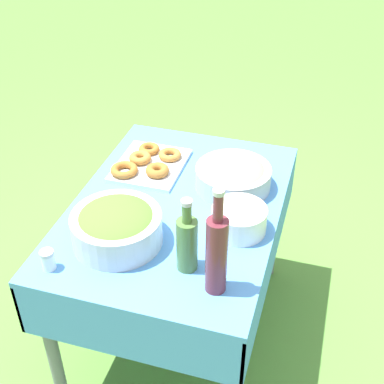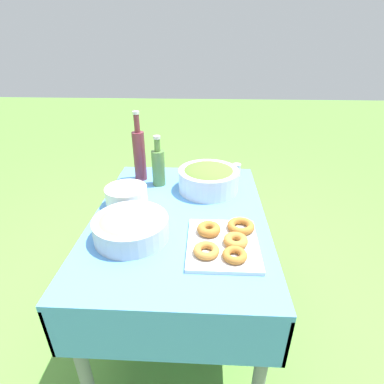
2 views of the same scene
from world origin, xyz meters
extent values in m
plane|color=#568C38|center=(0.00, 0.00, 0.00)|extent=(14.00, 14.00, 0.00)
cube|color=#4C8CD1|center=(0.00, 0.00, 0.72)|extent=(1.11, 0.79, 0.02)
cube|color=#4C8CD1|center=(0.00, -0.39, 0.60)|extent=(1.11, 0.01, 0.22)
cube|color=#4C8CD1|center=(0.00, 0.39, 0.60)|extent=(1.11, 0.01, 0.22)
cube|color=#4C8CD1|center=(-0.55, 0.00, 0.60)|extent=(0.01, 0.79, 0.22)
cube|color=#4C8CD1|center=(0.55, 0.00, 0.60)|extent=(0.01, 0.79, 0.22)
cylinder|color=slate|center=(-0.50, -0.34, 0.35)|extent=(0.05, 0.05, 0.71)
cylinder|color=slate|center=(0.50, -0.34, 0.35)|extent=(0.05, 0.05, 0.71)
cylinder|color=slate|center=(-0.50, 0.34, 0.35)|extent=(0.05, 0.05, 0.71)
cylinder|color=silver|center=(0.26, -0.13, 0.79)|extent=(0.32, 0.32, 0.12)
ellipsoid|color=#51892D|center=(0.26, -0.13, 0.83)|extent=(0.28, 0.28, 0.07)
cylinder|color=#B2B7BC|center=(-0.18, 0.18, 0.78)|extent=(0.31, 0.31, 0.09)
ellipsoid|color=tan|center=(-0.18, 0.18, 0.81)|extent=(0.27, 0.27, 0.07)
cube|color=silver|center=(-0.23, -0.19, 0.74)|extent=(0.33, 0.28, 0.02)
torus|color=#A36628|center=(-0.32, -0.23, 0.76)|extent=(0.13, 0.13, 0.03)
torus|color=#A36628|center=(-0.16, -0.14, 0.76)|extent=(0.13, 0.13, 0.04)
torus|color=#A36628|center=(-0.13, -0.27, 0.76)|extent=(0.12, 0.12, 0.03)
torus|color=#B27533|center=(-0.23, -0.24, 0.76)|extent=(0.12, 0.12, 0.03)
torus|color=#B27533|center=(-0.30, -0.13, 0.76)|extent=(0.13, 0.13, 0.03)
cylinder|color=white|center=(0.08, 0.26, 0.74)|extent=(0.20, 0.20, 0.01)
cylinder|color=white|center=(0.08, 0.26, 0.75)|extent=(0.20, 0.20, 0.01)
cylinder|color=white|center=(0.08, 0.26, 0.76)|extent=(0.20, 0.20, 0.01)
cylinder|color=white|center=(0.08, 0.26, 0.77)|extent=(0.20, 0.20, 0.01)
cylinder|color=white|center=(0.08, 0.26, 0.79)|extent=(0.20, 0.20, 0.01)
cylinder|color=white|center=(0.08, 0.26, 0.80)|extent=(0.20, 0.20, 0.01)
cylinder|color=white|center=(0.08, 0.26, 0.81)|extent=(0.20, 0.20, 0.01)
cylinder|color=white|center=(0.08, 0.26, 0.82)|extent=(0.20, 0.20, 0.01)
cylinder|color=#4C7238|center=(0.32, 0.14, 0.83)|extent=(0.07, 0.07, 0.20)
cylinder|color=#4C7238|center=(0.32, 0.14, 0.96)|extent=(0.03, 0.03, 0.07)
cylinder|color=#B7B7B7|center=(0.32, 0.14, 1.00)|extent=(0.04, 0.04, 0.02)
cylinder|color=maroon|center=(0.39, 0.26, 0.87)|extent=(0.07, 0.07, 0.28)
cylinder|color=maroon|center=(0.39, 0.26, 1.06)|extent=(0.03, 0.03, 0.10)
cylinder|color=#B7B7B7|center=(0.39, 0.26, 1.11)|extent=(0.04, 0.04, 0.02)
cylinder|color=white|center=(0.46, -0.30, 0.76)|extent=(0.05, 0.05, 0.06)
cylinder|color=silver|center=(0.46, -0.30, 0.80)|extent=(0.05, 0.05, 0.01)
camera|label=1|loc=(1.57, 0.53, 1.99)|focal=50.00mm
camera|label=2|loc=(-1.18, -0.12, 1.47)|focal=28.00mm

